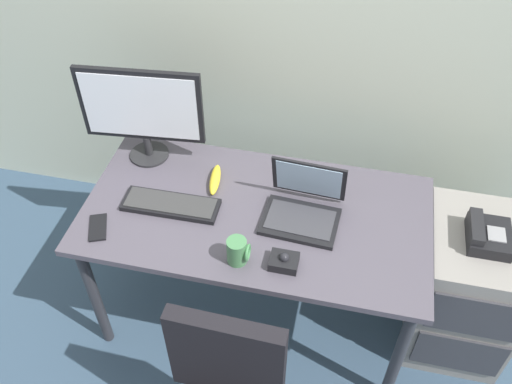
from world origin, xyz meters
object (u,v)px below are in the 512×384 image
monitor_main (141,110)px  banana (215,180)px  coffee_mug (238,251)px  desk_phone (487,235)px  laptop (303,206)px  trackball_mouse (284,261)px  file_cabinet (464,288)px  cell_phone (98,227)px  keyboard (171,205)px

monitor_main → banana: bearing=-17.6°
coffee_mug → desk_phone: bearing=19.7°
laptop → trackball_mouse: laptop is taller
file_cabinet → coffee_mug: size_ratio=6.19×
desk_phone → laptop: laptop is taller
cell_phone → laptop: bearing=-4.2°
monitor_main → keyboard: 0.44m
laptop → coffee_mug: bearing=-125.0°
file_cabinet → coffee_mug: (-0.96, -0.36, 0.43)m
coffee_mug → monitor_main: bearing=137.3°
desk_phone → coffee_mug: 1.01m
keyboard → trackball_mouse: 0.56m
keyboard → coffee_mug: 0.41m
banana → monitor_main: bearing=162.4°
laptop → trackball_mouse: size_ratio=2.96×
file_cabinet → cell_phone: cell_phone is taller
desk_phone → keyboard: size_ratio=0.49×
laptop → cell_phone: 0.85m
cell_phone → banana: (0.40, 0.36, 0.02)m
coffee_mug → trackball_mouse: bearing=5.4°
banana → laptop: bearing=-14.5°
desk_phone → banana: 1.16m
file_cabinet → banana: (-1.16, 0.04, 0.40)m
trackball_mouse → cell_phone: (-0.78, 0.02, -0.02)m
monitor_main → banana: monitor_main is taller
trackball_mouse → laptop: bearing=84.1°
monitor_main → trackball_mouse: bearing=-34.0°
file_cabinet → desk_phone: (-0.01, -0.02, 0.38)m
coffee_mug → banana: 0.45m
monitor_main → banana: size_ratio=2.86×
trackball_mouse → cell_phone: 0.78m
coffee_mug → banana: coffee_mug is taller
monitor_main → cell_phone: size_ratio=3.83×
coffee_mug → cell_phone: coffee_mug is taller
monitor_main → cell_phone: 0.54m
monitor_main → coffee_mug: monitor_main is taller
file_cabinet → keyboard: keyboard is taller
trackball_mouse → coffee_mug: size_ratio=0.99×
cell_phone → banana: size_ratio=0.75×
cell_phone → keyboard: bearing=13.7°
laptop → trackball_mouse: bearing=-95.9°
monitor_main → trackball_mouse: (0.73, -0.49, -0.24)m
desk_phone → trackball_mouse: trackball_mouse is taller
desk_phone → laptop: size_ratio=0.61×
laptop → coffee_mug: laptop is taller
cell_phone → monitor_main: bearing=62.5°
keyboard → coffee_mug: size_ratio=3.69×
keyboard → trackball_mouse: (0.52, -0.20, 0.01)m
laptop → banana: bearing=165.5°
desk_phone → banana: (-1.16, 0.06, 0.02)m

